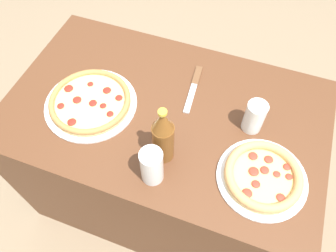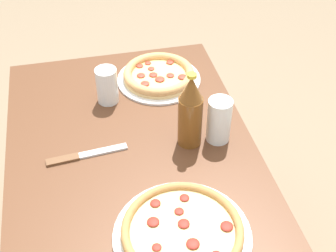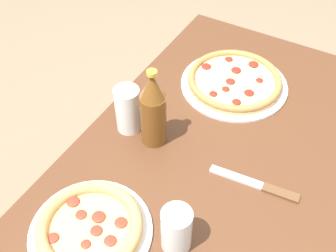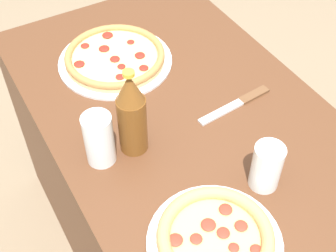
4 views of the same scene
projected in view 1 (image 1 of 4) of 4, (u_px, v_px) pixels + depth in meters
ground_plane at (166, 190)px, 1.78m from camera, size 8.00×8.00×0.00m
table at (165, 158)px, 1.48m from camera, size 1.15×0.71×0.73m
pizza_pepperoni at (90, 102)px, 1.17m from camera, size 0.33×0.33×0.04m
pizza_margherita at (263, 176)px, 1.01m from camera, size 0.28×0.28×0.04m
glass_red_wine at (254, 117)px, 1.09m from camera, size 0.07×0.07×0.12m
glass_mango_juice at (152, 167)px, 0.98m from camera, size 0.07×0.07×0.14m
beer_bottle at (163, 136)px, 0.98m from camera, size 0.07×0.07×0.24m
knife at (194, 87)px, 1.23m from camera, size 0.04×0.23×0.01m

